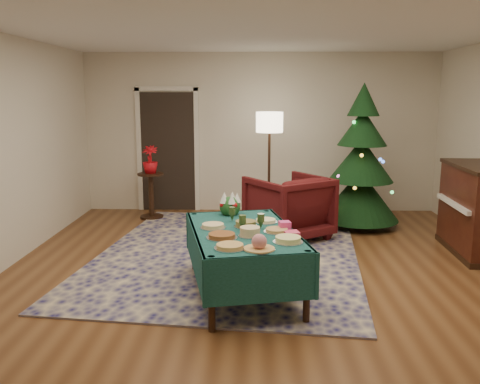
{
  "coord_description": "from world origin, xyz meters",
  "views": [
    {
      "loc": [
        -0.13,
        -5.24,
        2.0
      ],
      "look_at": [
        -0.28,
        0.74,
        0.85
      ],
      "focal_mm": 38.0,
      "sensor_mm": 36.0,
      "label": 1
    }
  ],
  "objects_px": {
    "potted_plant": "(150,166)",
    "piano": "(477,211)",
    "floor_lamp": "(269,129)",
    "side_table": "(151,196)",
    "buffet_table": "(243,243)",
    "armchair": "(289,204)",
    "christmas_tree": "(361,163)",
    "gift_box": "(285,226)"
  },
  "relations": [
    {
      "from": "potted_plant",
      "to": "piano",
      "type": "relative_size",
      "value": 0.33
    },
    {
      "from": "floor_lamp",
      "to": "side_table",
      "type": "xyz_separation_m",
      "value": [
        -1.91,
        0.09,
        -1.11
      ]
    },
    {
      "from": "buffet_table",
      "to": "armchair",
      "type": "xyz_separation_m",
      "value": [
        0.6,
        2.04,
        -0.04
      ]
    },
    {
      "from": "side_table",
      "to": "piano",
      "type": "xyz_separation_m",
      "value": [
        4.49,
        -1.76,
        0.19
      ]
    },
    {
      "from": "buffet_table",
      "to": "piano",
      "type": "relative_size",
      "value": 1.41
    },
    {
      "from": "potted_plant",
      "to": "christmas_tree",
      "type": "xyz_separation_m",
      "value": [
        3.3,
        -0.41,
        0.1
      ]
    },
    {
      "from": "gift_box",
      "to": "floor_lamp",
      "type": "xyz_separation_m",
      "value": [
        -0.06,
        3.08,
        0.75
      ]
    },
    {
      "from": "gift_box",
      "to": "potted_plant",
      "type": "bearing_deg",
      "value": 121.89
    },
    {
      "from": "potted_plant",
      "to": "armchair",
      "type": "bearing_deg",
      "value": -27.7
    },
    {
      "from": "buffet_table",
      "to": "armchair",
      "type": "height_order",
      "value": "armchair"
    },
    {
      "from": "side_table",
      "to": "potted_plant",
      "type": "height_order",
      "value": "potted_plant"
    },
    {
      "from": "gift_box",
      "to": "side_table",
      "type": "xyz_separation_m",
      "value": [
        -1.98,
        3.18,
        -0.35
      ]
    },
    {
      "from": "armchair",
      "to": "christmas_tree",
      "type": "relative_size",
      "value": 0.45
    },
    {
      "from": "armchair",
      "to": "side_table",
      "type": "distance_m",
      "value": 2.44
    },
    {
      "from": "gift_box",
      "to": "piano",
      "type": "bearing_deg",
      "value": 29.44
    },
    {
      "from": "potted_plant",
      "to": "side_table",
      "type": "bearing_deg",
      "value": 90.0
    },
    {
      "from": "christmas_tree",
      "to": "armchair",
      "type": "bearing_deg",
      "value": -147.58
    },
    {
      "from": "christmas_tree",
      "to": "gift_box",
      "type": "bearing_deg",
      "value": -115.5
    },
    {
      "from": "piano",
      "to": "buffet_table",
      "type": "bearing_deg",
      "value": -154.16
    },
    {
      "from": "buffet_table",
      "to": "armchair",
      "type": "bearing_deg",
      "value": 73.75
    },
    {
      "from": "floor_lamp",
      "to": "potted_plant",
      "type": "height_order",
      "value": "floor_lamp"
    },
    {
      "from": "armchair",
      "to": "piano",
      "type": "distance_m",
      "value": 2.41
    },
    {
      "from": "armchair",
      "to": "side_table",
      "type": "height_order",
      "value": "armchair"
    },
    {
      "from": "armchair",
      "to": "buffet_table",
      "type": "bearing_deg",
      "value": 39.52
    },
    {
      "from": "side_table",
      "to": "potted_plant",
      "type": "bearing_deg",
      "value": -90.0
    },
    {
      "from": "armchair",
      "to": "side_table",
      "type": "xyz_separation_m",
      "value": [
        -2.16,
        1.13,
        -0.13
      ]
    },
    {
      "from": "buffet_table",
      "to": "side_table",
      "type": "relative_size",
      "value": 2.53
    },
    {
      "from": "gift_box",
      "to": "armchair",
      "type": "xyz_separation_m",
      "value": [
        0.18,
        2.04,
        -0.22
      ]
    },
    {
      "from": "gift_box",
      "to": "floor_lamp",
      "type": "distance_m",
      "value": 3.18
    },
    {
      "from": "gift_box",
      "to": "side_table",
      "type": "relative_size",
      "value": 0.14
    },
    {
      "from": "piano",
      "to": "side_table",
      "type": "bearing_deg",
      "value": 158.6
    },
    {
      "from": "buffet_table",
      "to": "floor_lamp",
      "type": "bearing_deg",
      "value": 83.53
    },
    {
      "from": "gift_box",
      "to": "armchair",
      "type": "height_order",
      "value": "armchair"
    },
    {
      "from": "gift_box",
      "to": "side_table",
      "type": "bearing_deg",
      "value": 121.89
    },
    {
      "from": "floor_lamp",
      "to": "side_table",
      "type": "distance_m",
      "value": 2.21
    },
    {
      "from": "floor_lamp",
      "to": "gift_box",
      "type": "bearing_deg",
      "value": -88.84
    },
    {
      "from": "potted_plant",
      "to": "christmas_tree",
      "type": "distance_m",
      "value": 3.32
    },
    {
      "from": "floor_lamp",
      "to": "armchair",
      "type": "bearing_deg",
      "value": -76.71
    },
    {
      "from": "gift_box",
      "to": "piano",
      "type": "xyz_separation_m",
      "value": [
        2.51,
        1.42,
        -0.16
      ]
    },
    {
      "from": "potted_plant",
      "to": "buffet_table",
      "type": "bearing_deg",
      "value": -63.77
    },
    {
      "from": "floor_lamp",
      "to": "christmas_tree",
      "type": "bearing_deg",
      "value": -13.0
    },
    {
      "from": "potted_plant",
      "to": "gift_box",
      "type": "bearing_deg",
      "value": -58.11
    }
  ]
}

